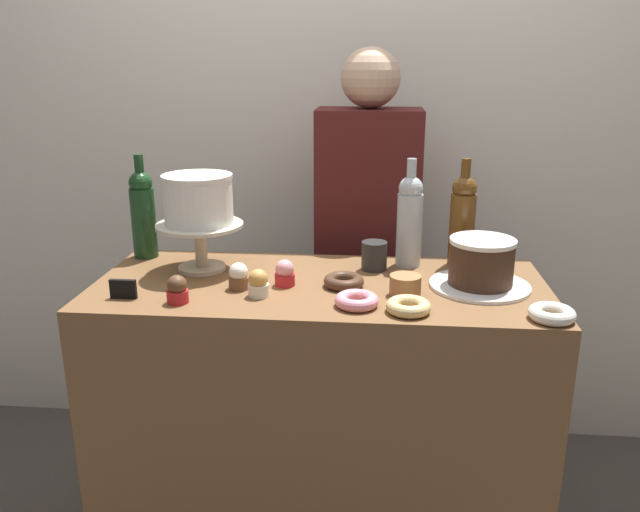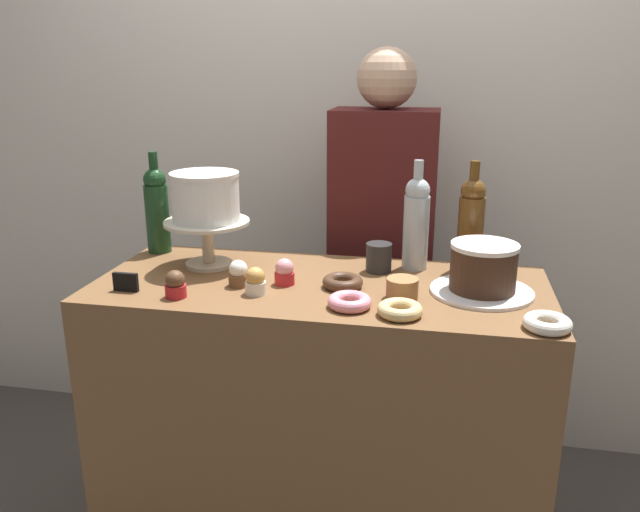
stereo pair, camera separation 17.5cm
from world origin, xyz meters
TOP-DOWN VIEW (x-y plane):
  - back_wall at (0.00, 0.85)m, footprint 6.00×0.05m
  - display_counter at (0.00, 0.00)m, footprint 1.27×0.54m
  - cake_stand_pedestal at (-0.36, 0.09)m, footprint 0.26×0.26m
  - white_layer_cake at (-0.36, 0.09)m, footprint 0.20×0.20m
  - silver_serving_platter at (0.44, 0.01)m, footprint 0.27×0.27m
  - chocolate_round_cake at (0.44, 0.01)m, footprint 0.18×0.18m
  - wine_bottle_amber at (0.41, 0.21)m, footprint 0.08×0.08m
  - wine_bottle_clear at (0.25, 0.19)m, footprint 0.08×0.08m
  - wine_bottle_green at (-0.57, 0.20)m, footprint 0.08×0.08m
  - cupcake_caramel at (-0.15, -0.12)m, footprint 0.06×0.06m
  - cupcake_chocolate at (-0.35, -0.18)m, footprint 0.06×0.06m
  - cupcake_vanilla at (-0.22, -0.06)m, footprint 0.06×0.06m
  - cupcake_strawberry at (-0.10, -0.03)m, footprint 0.06×0.06m
  - donut_chocolate at (0.07, -0.02)m, footprint 0.11×0.11m
  - donut_pink at (0.11, -0.17)m, footprint 0.11×0.11m
  - donut_glazed at (0.24, -0.19)m, footprint 0.11×0.11m
  - donut_sugar at (0.58, -0.21)m, footprint 0.11×0.11m
  - cookie_stack at (0.23, -0.07)m, footprint 0.08×0.08m
  - price_sign_chalkboard at (-0.50, -0.16)m, footprint 0.07×0.01m
  - coffee_cup_ceramic at (0.15, 0.14)m, footprint 0.08×0.08m
  - barista_figure at (0.12, 0.52)m, footprint 0.36×0.22m

SIDE VIEW (x-z plane):
  - display_counter at x=0.00m, z-range 0.00..0.96m
  - barista_figure at x=0.12m, z-range 0.04..1.64m
  - silver_serving_platter at x=0.44m, z-range 0.96..0.97m
  - donut_chocolate at x=0.07m, z-range 0.96..0.99m
  - donut_pink at x=0.11m, z-range 0.96..0.99m
  - donut_glazed at x=0.24m, z-range 0.96..0.99m
  - donut_sugar at x=0.58m, z-range 0.96..0.99m
  - price_sign_chalkboard at x=-0.50m, z-range 0.96..1.01m
  - cookie_stack at x=0.23m, z-range 0.96..1.01m
  - cupcake_caramel at x=-0.15m, z-range 0.96..1.03m
  - cupcake_chocolate at x=-0.35m, z-range 0.96..1.03m
  - cupcake_vanilla at x=-0.22m, z-range 0.96..1.03m
  - cupcake_strawberry at x=-0.10m, z-range 0.96..1.03m
  - coffee_cup_ceramic at x=0.15m, z-range 0.96..1.04m
  - chocolate_round_cake at x=0.44m, z-range 0.97..1.10m
  - cake_stand_pedestal at x=-0.36m, z-range 0.98..1.13m
  - wine_bottle_amber at x=0.41m, z-range 0.94..1.26m
  - wine_bottle_clear at x=0.25m, z-range 0.94..1.26m
  - wine_bottle_green at x=-0.57m, z-range 0.94..1.26m
  - white_layer_cake at x=-0.36m, z-range 1.10..1.24m
  - back_wall at x=0.00m, z-range 0.00..2.60m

